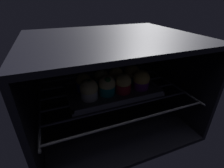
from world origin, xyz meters
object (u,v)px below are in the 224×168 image
Objects in this scene: muffin_row0_col2 at (123,84)px; muffin_row1_col3 at (132,74)px; muffin_row0_col3 at (141,80)px; muffin_row1_col0 at (84,82)px; muffin_row1_col1 at (101,79)px; baking_tray at (112,90)px; muffin_row1_col2 at (116,76)px; muffin_row0_col0 at (89,90)px; muffin_row0_col1 at (107,86)px.

muffin_row1_col3 is at bearing 44.71° from muffin_row0_col2.
muffin_row0_col2 is 10.24cm from muffin_row1_col3.
muffin_row1_col0 is (-21.04, 7.20, -0.45)cm from muffin_row0_col3.
muffin_row0_col2 is at bearing 179.65° from muffin_row0_col3.
muffin_row0_col2 is at bearing -49.23° from muffin_row1_col1.
baking_tray is at bearing -161.43° from muffin_row1_col3.
muffin_row0_col2 is at bearing -90.25° from muffin_row1_col2.
baking_tray is 6.24cm from muffin_row0_col2.
muffin_row1_col3 reaches higher than muffin_row1_col1.
baking_tray is at bearing 19.90° from muffin_row0_col0.
baking_tray is at bearing 129.39° from muffin_row0_col2.
muffin_row1_col3 is at bearing 93.18° from muffin_row0_col3.
muffin_row0_col3 is at bearing -18.89° from muffin_row1_col0.
muffin_row0_col2 reaches higher than muffin_row1_col1.
muffin_row1_col1 is 13.55cm from muffin_row1_col3.
muffin_row1_col3 is at bearing -0.33° from muffin_row1_col1.
baking_tray is at bearing 160.63° from muffin_row0_col3.
muffin_row0_col0 is 1.01× the size of muffin_row0_col1.
muffin_row0_col1 is 1.08× the size of muffin_row1_col1.
muffin_row0_col2 is 7.68cm from muffin_row0_col3.
muffin_row1_col3 reaches higher than baking_tray.
muffin_row0_col1 is at bearing 3.91° from muffin_row0_col0.
muffin_row0_col2 is 1.10× the size of muffin_row1_col0.
muffin_row0_col1 is 9.73cm from muffin_row1_col0.
muffin_row1_col1 is at bearing 132.17° from baking_tray.
baking_tray is 11.56cm from muffin_row1_col3.
muffin_row0_col1 is 15.02cm from muffin_row1_col3.
muffin_row0_col2 is 15.16cm from muffin_row1_col0.
muffin_row0_col1 is 0.99× the size of muffin_row0_col3.
muffin_row1_col0 is 13.40cm from muffin_row1_col2.
muffin_row0_col0 is at bearing -133.40° from muffin_row1_col1.
muffin_row1_col0 is at bearing 92.48° from muffin_row0_col0.
muffin_row0_col3 is 15.76cm from muffin_row1_col1.
muffin_row1_col1 is at bearing 179.67° from muffin_row1_col3.
baking_tray is 11.43cm from muffin_row1_col0.
muffin_row0_col0 is 6.87cm from muffin_row0_col1.
muffin_row0_col1 is at bearing -134.93° from baking_tray.
muffin_row0_col3 is (20.73, -0.16, 0.05)cm from muffin_row0_col0.
baking_tray is at bearing -129.65° from muffin_row1_col2.
baking_tray is 4.65× the size of muffin_row1_col3.
muffin_row1_col0 is at bearing 137.43° from muffin_row0_col1.
muffin_row0_col2 and muffin_row1_col2 have the same top height.
baking_tray is at bearing -18.39° from muffin_row1_col0.
muffin_row1_col0 is at bearing -179.86° from muffin_row1_col3.
muffin_row1_col2 is at bearing 29.32° from muffin_row0_col0.
muffin_row1_col1 is at bearing 152.31° from muffin_row0_col3.
muffin_row0_col1 is 9.29cm from muffin_row1_col2.
muffin_row1_col2 is (-7.65, 7.51, -0.18)cm from muffin_row0_col3.
muffin_row1_col2 reaches higher than muffin_row1_col0.
muffin_row0_col2 is at bearing -5.34° from muffin_row0_col1.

